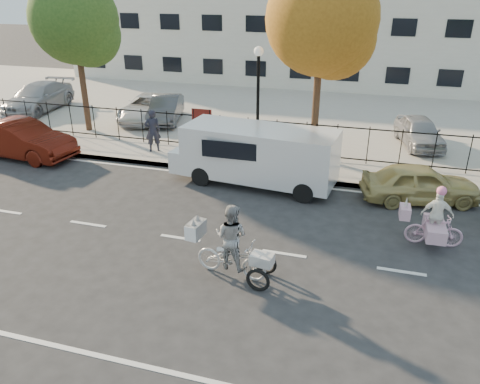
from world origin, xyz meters
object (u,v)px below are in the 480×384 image
(zebra_trike, at_px, (232,249))
(lot_car_c, at_px, (166,109))
(white_van, at_px, (257,154))
(pedestrian, at_px, (153,131))
(unicorn_bike, at_px, (434,224))
(lot_car_a, at_px, (38,97))
(red_sedan, at_px, (21,140))
(gold_sedan, at_px, (420,183))
(lamppost, at_px, (258,83))
(lot_car_d, at_px, (419,131))
(lot_car_b, at_px, (148,108))

(zebra_trike, bearing_deg, lot_car_c, 37.93)
(white_van, distance_m, pedestrian, 5.26)
(unicorn_bike, relative_size, lot_car_a, 0.35)
(red_sedan, xyz_separation_m, gold_sedan, (15.45, 0.08, -0.12))
(pedestrian, distance_m, lot_car_a, 10.10)
(lamppost, bearing_deg, unicorn_bike, -39.50)
(unicorn_bike, bearing_deg, white_van, 62.09)
(unicorn_bike, relative_size, lot_car_c, 0.46)
(gold_sedan, relative_size, lot_car_d, 1.03)
(unicorn_bike, bearing_deg, gold_sedan, 2.25)
(gold_sedan, bearing_deg, lot_car_b, 50.56)
(lamppost, bearing_deg, lot_car_a, 163.69)
(zebra_trike, relative_size, white_van, 0.37)
(gold_sedan, height_order, pedestrian, pedestrian)
(lot_car_a, xyz_separation_m, lot_car_b, (6.63, -0.06, -0.10))
(pedestrian, xyz_separation_m, lot_car_c, (-1.42, 4.37, -0.24))
(white_van, relative_size, lot_car_c, 1.55)
(lot_car_d, bearing_deg, white_van, -148.89)
(gold_sedan, xyz_separation_m, lot_car_d, (0.25, 5.68, 0.13))
(gold_sedan, distance_m, lot_car_b, 14.26)
(lot_car_b, bearing_deg, red_sedan, -118.08)
(lot_car_a, distance_m, lot_car_b, 6.63)
(lot_car_b, xyz_separation_m, lot_car_c, (1.01, -0.02, 0.01))
(lamppost, height_order, pedestrian, lamppost)
(gold_sedan, xyz_separation_m, pedestrian, (-10.43, 1.77, 0.39))
(gold_sedan, height_order, lot_car_b, lot_car_b)
(lamppost, distance_m, lot_car_d, 7.56)
(unicorn_bike, height_order, lot_car_b, unicorn_bike)
(unicorn_bike, bearing_deg, lot_car_c, 51.43)
(lamppost, relative_size, lot_car_a, 0.87)
(lot_car_d, bearing_deg, lot_car_a, 164.51)
(zebra_trike, relative_size, lot_car_c, 0.58)
(lot_car_b, bearing_deg, zebra_trike, -61.12)
(pedestrian, bearing_deg, lot_car_c, -103.43)
(red_sedan, xyz_separation_m, lot_car_a, (-4.04, 6.30, 0.11))
(unicorn_bike, xyz_separation_m, red_sedan, (-15.65, 2.81, 0.11))
(unicorn_bike, relative_size, red_sedan, 0.38)
(red_sedan, distance_m, gold_sedan, 15.45)
(lot_car_a, height_order, lot_car_b, lot_car_a)
(lot_car_a, distance_m, lot_car_c, 7.64)
(red_sedan, distance_m, lot_car_d, 16.72)
(red_sedan, relative_size, lot_car_d, 1.28)
(zebra_trike, relative_size, lot_car_a, 0.45)
(lamppost, xyz_separation_m, lot_car_b, (-6.77, 3.86, -2.34))
(lot_car_a, bearing_deg, lamppost, -20.71)
(unicorn_bike, xyz_separation_m, white_van, (-5.71, 2.81, 0.49))
(gold_sedan, bearing_deg, pedestrian, 66.49)
(lot_car_a, bearing_deg, red_sedan, -61.72)
(lamppost, height_order, lot_car_a, lamppost)
(red_sedan, xyz_separation_m, lot_car_b, (2.59, 6.24, 0.01))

